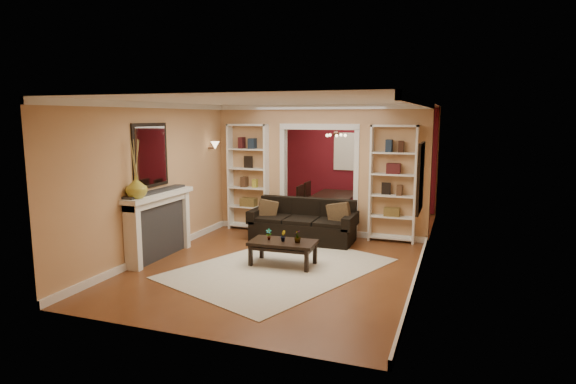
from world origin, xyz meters
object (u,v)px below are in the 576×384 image
at_px(sofa, 303,221).
at_px(bookshelf_right, 393,184).
at_px(bookshelf_left, 249,177).
at_px(fireplace, 160,226).
at_px(coffee_table, 283,253).
at_px(dining_table, 335,208).

bearing_deg(sofa, bookshelf_right, 19.20).
distance_m(bookshelf_left, fireplace, 2.65).
bearing_deg(fireplace, bookshelf_right, 34.80).
height_order(coffee_table, fireplace, fireplace).
height_order(sofa, fireplace, fireplace).
height_order(coffee_table, bookshelf_right, bookshelf_right).
bearing_deg(coffee_table, bookshelf_left, 123.94).
distance_m(bookshelf_left, dining_table, 2.35).
height_order(bookshelf_left, dining_table, bookshelf_left).
height_order(coffee_table, dining_table, dining_table).
xyz_separation_m(fireplace, dining_table, (2.09, 4.07, -0.28)).
distance_m(bookshelf_right, fireplace, 4.47).
bearing_deg(fireplace, dining_table, 62.85).
bearing_deg(bookshelf_left, bookshelf_right, 0.00).
relative_size(sofa, bookshelf_left, 0.91).
height_order(sofa, bookshelf_right, bookshelf_right).
bearing_deg(coffee_table, bookshelf_right, 53.78).
bearing_deg(fireplace, coffee_table, 8.53).
bearing_deg(bookshelf_right, coffee_table, -123.85).
distance_m(coffee_table, bookshelf_left, 2.89).
bearing_deg(bookshelf_left, coffee_table, -53.70).
bearing_deg(sofa, coffee_table, -83.46).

